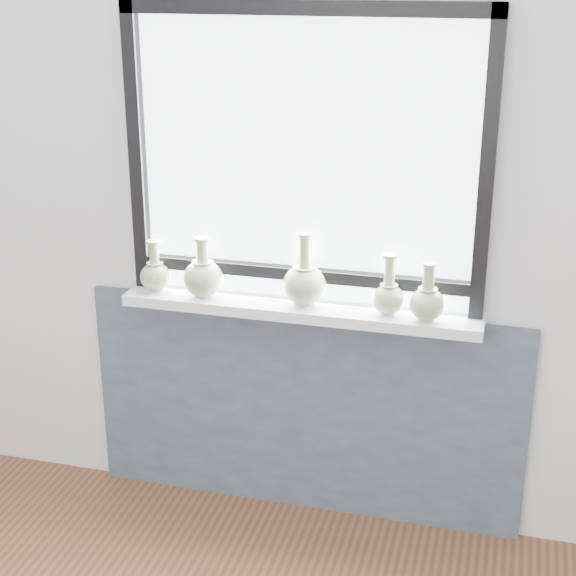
% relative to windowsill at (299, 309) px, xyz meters
% --- Properties ---
extents(back_wall, '(3.60, 0.02, 2.60)m').
position_rel_windowsill_xyz_m(back_wall, '(0.00, 0.10, 0.42)').
color(back_wall, silver).
rests_on(back_wall, ground).
extents(apron_panel, '(1.70, 0.03, 0.86)m').
position_rel_windowsill_xyz_m(apron_panel, '(0.00, 0.07, -0.45)').
color(apron_panel, '#4D5C6B').
rests_on(apron_panel, ground).
extents(windowsill, '(1.32, 0.18, 0.04)m').
position_rel_windowsill_xyz_m(windowsill, '(0.00, 0.00, 0.00)').
color(windowsill, white).
rests_on(windowsill, apron_panel).
extents(window, '(1.30, 0.06, 1.05)m').
position_rel_windowsill_xyz_m(window, '(0.00, 0.06, 0.56)').
color(window, black).
rests_on(window, windowsill).
extents(vase_a, '(0.12, 0.12, 0.20)m').
position_rel_windowsill_xyz_m(vase_a, '(-0.56, 0.00, 0.08)').
color(vase_a, '#A6B88E').
rests_on(vase_a, windowsill).
extents(vase_b, '(0.15, 0.15, 0.23)m').
position_rel_windowsill_xyz_m(vase_b, '(-0.37, -0.01, 0.10)').
color(vase_b, '#A6B88E').
rests_on(vase_b, windowsill).
extents(vase_c, '(0.16, 0.16, 0.27)m').
position_rel_windowsill_xyz_m(vase_c, '(0.02, 0.01, 0.10)').
color(vase_c, '#A6B88E').
rests_on(vase_c, windowsill).
extents(vase_d, '(0.12, 0.12, 0.22)m').
position_rel_windowsill_xyz_m(vase_d, '(0.32, -0.00, 0.09)').
color(vase_d, '#A6B88E').
rests_on(vase_d, windowsill).
extents(vase_e, '(0.12, 0.12, 0.21)m').
position_rel_windowsill_xyz_m(vase_e, '(0.46, -0.03, 0.09)').
color(vase_e, '#A6B88E').
rests_on(vase_e, windowsill).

